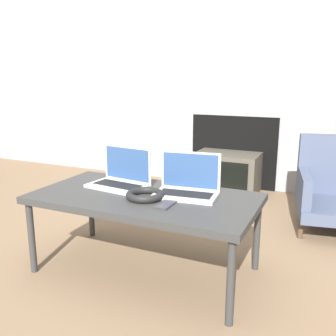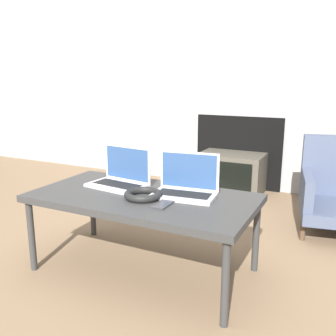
{
  "view_description": "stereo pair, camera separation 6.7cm",
  "coord_description": "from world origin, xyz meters",
  "px_view_note": "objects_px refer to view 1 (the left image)",
  "views": [
    {
      "loc": [
        0.9,
        -1.31,
        1.04
      ],
      "look_at": [
        0.0,
        0.66,
        0.52
      ],
      "focal_mm": 40.0,
      "sensor_mm": 36.0,
      "label": 1
    },
    {
      "loc": [
        0.96,
        -1.28,
        1.04
      ],
      "look_at": [
        0.0,
        0.66,
        0.52
      ],
      "focal_mm": 40.0,
      "sensor_mm": 36.0,
      "label": 2
    }
  ],
  "objects_px": {
    "headphones": "(145,195)",
    "tv": "(227,172)",
    "phone": "(166,204)",
    "laptop_left": "(121,177)",
    "laptop_right": "(187,185)"
  },
  "relations": [
    {
      "from": "laptop_left",
      "to": "headphones",
      "type": "height_order",
      "value": "laptop_left"
    },
    {
      "from": "headphones",
      "to": "phone",
      "type": "relative_size",
      "value": 1.34
    },
    {
      "from": "headphones",
      "to": "laptop_left",
      "type": "bearing_deg",
      "value": 147.51
    },
    {
      "from": "laptop_left",
      "to": "laptop_right",
      "type": "xyz_separation_m",
      "value": [
        0.41,
        0.0,
        0.0
      ]
    },
    {
      "from": "laptop_right",
      "to": "headphones",
      "type": "xyz_separation_m",
      "value": [
        -0.17,
        -0.15,
        -0.03
      ]
    },
    {
      "from": "tv",
      "to": "headphones",
      "type": "bearing_deg",
      "value": -88.81
    },
    {
      "from": "phone",
      "to": "tv",
      "type": "bearing_deg",
      "value": 95.85
    },
    {
      "from": "headphones",
      "to": "phone",
      "type": "distance_m",
      "value": 0.15
    },
    {
      "from": "tv",
      "to": "laptop_right",
      "type": "bearing_deg",
      "value": -82.19
    },
    {
      "from": "phone",
      "to": "tv",
      "type": "xyz_separation_m",
      "value": [
        -0.18,
        1.73,
        -0.26
      ]
    },
    {
      "from": "tv",
      "to": "laptop_left",
      "type": "bearing_deg",
      "value": -97.34
    },
    {
      "from": "laptop_right",
      "to": "phone",
      "type": "xyz_separation_m",
      "value": [
        -0.03,
        -0.2,
        -0.05
      ]
    },
    {
      "from": "laptop_right",
      "to": "headphones",
      "type": "bearing_deg",
      "value": -145.94
    },
    {
      "from": "headphones",
      "to": "tv",
      "type": "distance_m",
      "value": 1.7
    },
    {
      "from": "phone",
      "to": "tv",
      "type": "height_order",
      "value": "phone"
    }
  ]
}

